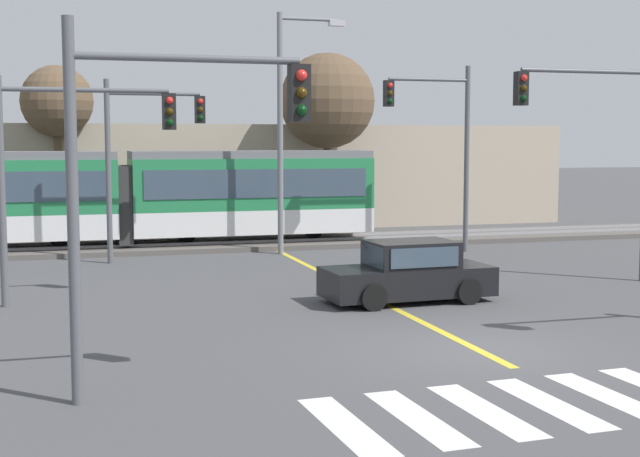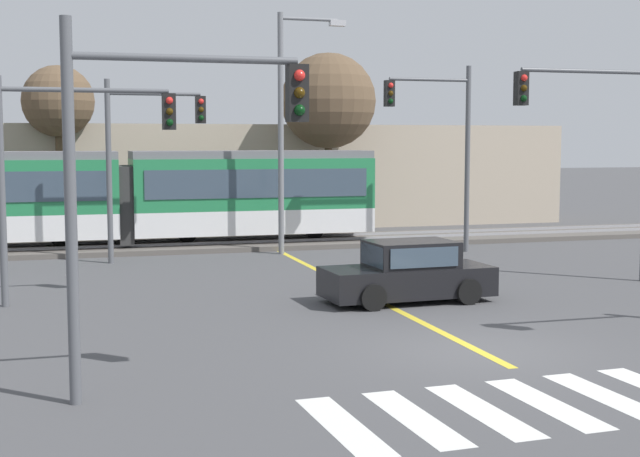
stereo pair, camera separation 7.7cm
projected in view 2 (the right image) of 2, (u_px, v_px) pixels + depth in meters
The scene contains 21 objects.
ground_plane at pixel (478, 351), 16.97m from camera, with size 200.00×200.00×0.00m, color #474749.
track_bed at pixel (267, 243), 34.14m from camera, with size 120.00×4.00×0.18m, color #56514C.
rail_near at pixel (271, 241), 33.44m from camera, with size 120.00×0.08×0.10m, color #939399.
rail_far at pixel (263, 237), 34.81m from camera, with size 120.00×0.08×0.10m, color #939399.
light_rail_tram at pixel (124, 194), 32.45m from camera, with size 18.50×2.64×3.43m.
crosswalk_stripe_0 at pixel (343, 425), 12.52m from camera, with size 0.56×2.80×0.01m, color silver.
crosswalk_stripe_1 at pixel (414, 418), 12.87m from camera, with size 0.56×2.80×0.01m, color silver.
crosswalk_stripe_2 at pixel (482, 410), 13.22m from camera, with size 0.56×2.80×0.01m, color silver.
crosswalk_stripe_3 at pixel (546, 403), 13.57m from camera, with size 0.56×2.80×0.01m, color silver.
crosswalk_stripe_4 at pixel (607, 397), 13.92m from camera, with size 0.56×2.80×0.01m, color silver.
lane_centre_line at pixel (356, 289), 23.95m from camera, with size 0.20×17.36×0.01m, color gold.
sedan_crossing at pixel (408, 274), 22.10m from camera, with size 4.27×2.06×1.52m.
traffic_light_far_left at pixel (142, 143), 29.02m from camera, with size 3.25×0.38×5.97m.
traffic_light_mid_right at pixel (605, 132), 24.61m from camera, with size 4.25×0.38×6.42m.
traffic_light_far_right at pixel (442, 132), 31.44m from camera, with size 3.25×0.38×6.63m.
traffic_light_mid_left at pixel (66, 150), 21.54m from camera, with size 4.25×0.38×5.53m.
traffic_light_near_left at pixel (157, 154), 13.54m from camera, with size 3.75×0.38×5.81m.
street_lamp_centre at pixel (287, 117), 31.08m from camera, with size 2.44×0.28×8.40m.
bare_tree_west at pixel (58, 103), 36.21m from camera, with size 2.92×2.92×7.05m.
bare_tree_east at pixel (328, 101), 38.23m from camera, with size 4.10×4.10×7.74m.
building_backdrop_far at pixel (271, 175), 42.43m from camera, with size 27.57×6.00×4.71m, color tan.
Camera 2 is at (-7.58, -15.14, 4.00)m, focal length 50.00 mm.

